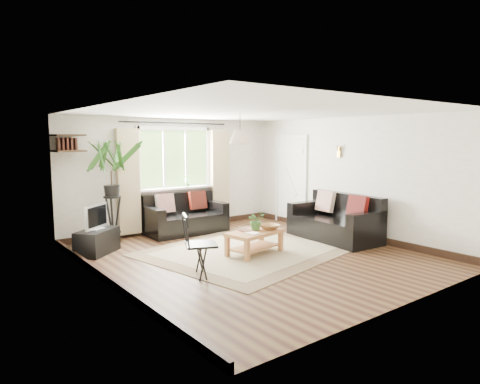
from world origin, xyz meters
TOP-DOWN VIEW (x-y plane):
  - floor at (0.00, 0.00)m, footprint 5.50×5.50m
  - ceiling at (0.00, 0.00)m, footprint 5.50×5.50m
  - wall_back at (0.00, 2.75)m, footprint 5.00×0.02m
  - wall_front at (0.00, -2.75)m, footprint 5.00×0.02m
  - wall_left at (-2.50, 0.00)m, footprint 0.02×5.50m
  - wall_right at (2.50, 0.00)m, footprint 0.02×5.50m
  - rug at (0.11, 0.33)m, footprint 3.78×3.41m
  - window at (0.00, 2.71)m, footprint 2.50×0.16m
  - door at (2.47, 1.70)m, footprint 0.06×0.96m
  - corner_shelf at (-2.25, 2.50)m, footprint 0.50×0.50m
  - pendant_lamp at (0.00, 0.40)m, footprint 0.36×0.36m
  - wall_sconce at (2.43, 0.30)m, footprint 0.12×0.12m
  - sofa_back at (-0.01, 2.27)m, footprint 1.67×0.85m
  - sofa_right at (1.99, -0.02)m, footprint 1.86×1.03m
  - coffee_table at (0.07, 0.08)m, footprint 1.07×0.71m
  - table_plant at (0.15, 0.14)m, footprint 0.33×0.29m
  - bowl at (0.37, 0.05)m, footprint 0.34×0.34m
  - book_a at (-0.16, -0.05)m, footprint 0.18×0.23m
  - book_b at (-0.14, 0.15)m, footprint 0.18×0.24m
  - tv_stand at (-2.05, 1.77)m, footprint 0.88×0.83m
  - tv at (-2.05, 1.77)m, footprint 0.59×0.53m
  - palm_stand at (-1.56, 2.31)m, footprint 0.82×0.82m
  - folding_chair at (-1.29, -0.39)m, footprint 0.62×0.62m
  - sill_plant at (0.25, 2.63)m, footprint 0.14×0.10m

SIDE VIEW (x-z plane):
  - floor at x=0.00m, z-range 0.00..0.00m
  - rug at x=0.11m, z-range 0.00..0.02m
  - coffee_table at x=0.07m, z-range 0.00..0.41m
  - tv_stand at x=-2.05m, z-range 0.00..0.42m
  - sofa_back at x=-0.01m, z-range 0.00..0.78m
  - book_a at x=-0.16m, z-range 0.41..0.42m
  - book_b at x=-0.14m, z-range 0.41..0.43m
  - sofa_right at x=1.99m, z-range 0.00..0.85m
  - bowl at x=0.37m, z-range 0.41..0.49m
  - folding_chair at x=-1.29m, z-range 0.00..0.91m
  - table_plant at x=0.15m, z-range 0.41..0.74m
  - tv at x=-2.05m, z-range 0.42..0.88m
  - palm_stand at x=-1.56m, z-range 0.00..1.95m
  - door at x=2.47m, z-range -0.03..2.03m
  - sill_plant at x=0.25m, z-range 0.93..1.20m
  - wall_back at x=0.00m, z-range 0.00..2.40m
  - wall_front at x=0.00m, z-range 0.00..2.40m
  - wall_left at x=-2.50m, z-range 0.00..2.40m
  - wall_right at x=2.50m, z-range 0.00..2.40m
  - window at x=0.00m, z-range 0.47..2.63m
  - wall_sconce at x=2.43m, z-range 1.60..1.88m
  - corner_shelf at x=-2.25m, z-range 1.72..2.06m
  - pendant_lamp at x=0.00m, z-range 1.78..2.32m
  - ceiling at x=0.00m, z-range 2.40..2.40m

